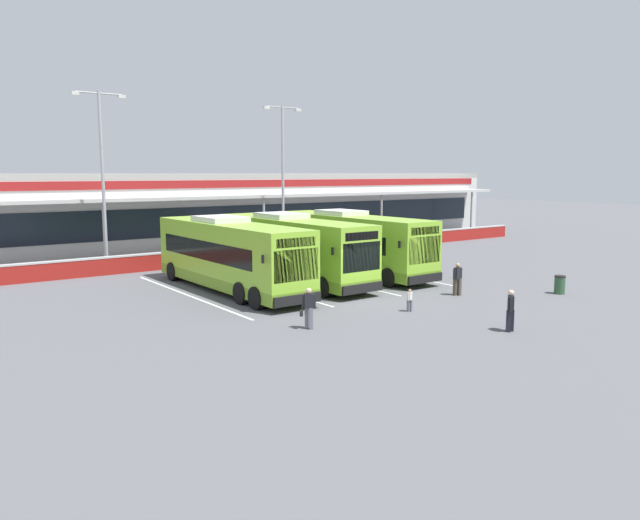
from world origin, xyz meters
The scene contains 17 objects.
ground_plane centered at (0.00, 0.00, 0.00)m, with size 200.00×200.00×0.00m, color #56565B.
terminal_building centered at (0.00, 26.91, 3.01)m, with size 70.00×13.00×6.00m.
red_barrier_wall centered at (0.00, 14.50, 0.56)m, with size 60.00×0.40×1.10m.
coach_bus_leftmost centered at (-4.00, 5.79, 1.79)m, with size 2.99×12.16×3.78m.
coach_bus_left_centre centered at (-0.01, 6.13, 1.79)m, with size 2.99×12.16×3.78m.
coach_bus_centre centered at (4.37, 6.24, 1.79)m, with size 2.99×12.16×3.78m.
bay_stripe_far_west centered at (-6.30, 6.00, 0.00)m, with size 0.14×13.00×0.01m, color silver.
bay_stripe_west centered at (-2.10, 6.00, 0.00)m, with size 0.14×13.00×0.01m, color silver.
bay_stripe_mid_west centered at (2.10, 6.00, 0.00)m, with size 0.14×13.00×0.01m, color silver.
bay_stripe_centre centered at (6.30, 6.00, 0.00)m, with size 0.14×13.00×0.01m, color silver.
pedestrian_with_handbag centered at (-5.28, -2.97, 0.86)m, with size 0.61×0.52×1.62m.
pedestrian_in_dark_coat centered at (0.69, -7.88, 0.87)m, with size 0.47×0.42×1.62m.
pedestrian_child centered at (0.01, -3.17, 0.54)m, with size 0.33×0.18×1.00m.
pedestrian_near_bin centered at (4.44, -2.00, 0.87)m, with size 0.53×0.32×1.62m.
lamp_post_west centered at (-6.79, 17.08, 6.29)m, with size 3.24×0.28×11.00m.
lamp_post_centre centered at (6.71, 17.28, 6.29)m, with size 3.24×0.28×11.00m.
litter_bin centered at (8.88, -4.78, 0.47)m, with size 0.54×0.54×0.93m.
Camera 1 is at (-18.59, -21.82, 6.01)m, focal length 34.20 mm.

